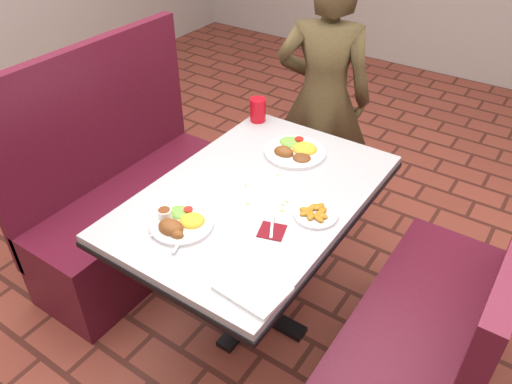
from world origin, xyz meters
TOP-DOWN VIEW (x-y plane):
  - dining_table at (0.00, 0.00)m, footprint 0.81×1.21m
  - booth_bench_left at (-0.80, 0.00)m, footprint 0.47×1.20m
  - booth_bench_right at (0.80, 0.00)m, footprint 0.47×1.20m
  - diner_person at (-0.19, 0.95)m, footprint 0.63×0.52m
  - near_dinner_plate at (-0.12, -0.34)m, footprint 0.24×0.24m
  - far_dinner_plate at (-0.02, 0.35)m, footprint 0.28×0.28m
  - plantain_plate at (0.28, -0.00)m, footprint 0.17×0.17m
  - maroon_napkin at (0.19, -0.17)m, footprint 0.12×0.12m
  - spoon_utensil at (0.18, -0.15)m, footprint 0.07×0.12m
  - red_tumbler at (-0.34, 0.52)m, footprint 0.08×0.08m
  - paper_napkin at (0.29, -0.45)m, footprint 0.23×0.18m
  - knife_utensil at (-0.06, -0.39)m, footprint 0.06×0.17m
  - fork_utensil at (-0.12, -0.38)m, footprint 0.08×0.15m
  - lettuce_shreds at (0.04, 0.06)m, footprint 0.28×0.32m

SIDE VIEW (x-z plane):
  - booth_bench_left at x=-0.80m, z-range -0.26..0.92m
  - booth_bench_right at x=0.80m, z-range -0.26..0.92m
  - dining_table at x=0.00m, z-range 0.28..1.03m
  - diner_person at x=-0.19m, z-range 0.00..1.47m
  - lettuce_shreds at x=0.04m, z-range 0.75..0.75m
  - maroon_napkin at x=0.19m, z-range 0.75..0.75m
  - spoon_utensil at x=0.18m, z-range 0.75..0.76m
  - paper_napkin at x=0.29m, z-range 0.75..0.76m
  - knife_utensil at x=-0.06m, z-range 0.76..0.76m
  - plantain_plate at x=0.28m, z-range 0.75..0.77m
  - fork_utensil at x=-0.12m, z-range 0.76..0.76m
  - far_dinner_plate at x=-0.02m, z-range 0.74..0.81m
  - near_dinner_plate at x=-0.12m, z-range 0.74..0.81m
  - red_tumbler at x=-0.34m, z-range 0.75..0.87m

